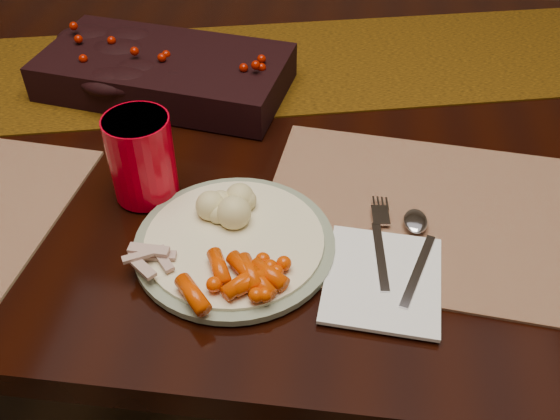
# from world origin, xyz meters

# --- Properties ---
(floor) EXTENTS (5.00, 5.00, 0.00)m
(floor) POSITION_xyz_m (0.00, 0.00, 0.00)
(floor) COLOR black
(floor) RESTS_ON ground
(dining_table) EXTENTS (1.80, 1.00, 0.75)m
(dining_table) POSITION_xyz_m (0.00, 0.00, 0.38)
(dining_table) COLOR black
(dining_table) RESTS_ON floor
(table_runner) EXTENTS (1.60, 0.70, 0.00)m
(table_runner) POSITION_xyz_m (-0.05, 0.15, 0.75)
(table_runner) COLOR #543114
(table_runner) RESTS_ON dining_table
(centerpiece) EXTENTS (0.42, 0.26, 0.08)m
(centerpiece) POSITION_xyz_m (-0.20, 0.06, 0.79)
(centerpiece) COLOR black
(centerpiece) RESTS_ON table_runner
(placemat_main) EXTENTS (0.45, 0.35, 0.00)m
(placemat_main) POSITION_xyz_m (0.22, -0.20, 0.75)
(placemat_main) COLOR #9D7353
(placemat_main) RESTS_ON dining_table
(dinner_plate) EXTENTS (0.29, 0.29, 0.01)m
(dinner_plate) POSITION_xyz_m (-0.02, -0.30, 0.76)
(dinner_plate) COLOR #F9EDC0
(dinner_plate) RESTS_ON placemat_main
(baby_carrots) EXTENTS (0.12, 0.10, 0.02)m
(baby_carrots) POSITION_xyz_m (-0.02, -0.36, 0.78)
(baby_carrots) COLOR #D73A00
(baby_carrots) RESTS_ON dinner_plate
(mashed_potatoes) EXTENTS (0.09, 0.09, 0.04)m
(mashed_potatoes) POSITION_xyz_m (-0.04, -0.25, 0.79)
(mashed_potatoes) COLOR #EADB8B
(mashed_potatoes) RESTS_ON dinner_plate
(turkey_shreds) EXTENTS (0.08, 0.07, 0.02)m
(turkey_shreds) POSITION_xyz_m (-0.11, -0.35, 0.78)
(turkey_shreds) COLOR #BEA899
(turkey_shreds) RESTS_ON dinner_plate
(napkin) EXTENTS (0.14, 0.16, 0.01)m
(napkin) POSITION_xyz_m (0.16, -0.33, 0.76)
(napkin) COLOR white
(napkin) RESTS_ON placemat_main
(fork) EXTENTS (0.04, 0.14, 0.00)m
(fork) POSITION_xyz_m (0.15, -0.28, 0.76)
(fork) COLOR #BBBBBB
(fork) RESTS_ON napkin
(spoon) EXTENTS (0.07, 0.15, 0.00)m
(spoon) POSITION_xyz_m (0.20, -0.29, 0.76)
(spoon) COLOR #AEAEBD
(spoon) RESTS_ON napkin
(red_cup) EXTENTS (0.10, 0.10, 0.12)m
(red_cup) POSITION_xyz_m (-0.15, -0.21, 0.81)
(red_cup) COLOR #B30013
(red_cup) RESTS_ON placemat_main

